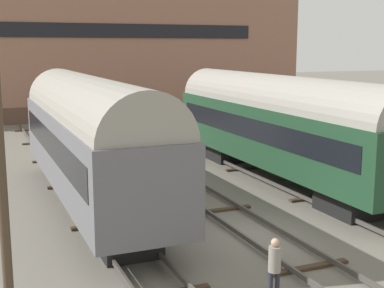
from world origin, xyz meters
TOP-DOWN VIEW (x-y plane):
  - ground_plane at (0.00, 0.00)m, footprint 200.00×200.00m
  - track_left at (-4.51, 0.00)m, footprint 2.60×60.00m
  - track_middle at (0.00, 0.00)m, footprint 2.60×60.00m
  - track_right at (4.51, 0.00)m, footprint 2.60×60.00m
  - train_car_grey at (-4.51, 5.52)m, footprint 3.14×15.42m
  - train_car_green at (4.51, 6.25)m, footprint 3.02×16.68m
  - station_platform at (7.22, 3.06)m, footprint 2.77×11.42m
  - bench at (7.17, 3.32)m, footprint 1.40×0.40m
  - person_worker at (-2.00, -4.30)m, footprint 0.32×0.32m
  - warehouse_building at (3.20, 36.54)m, footprint 37.07×11.56m

SIDE VIEW (x-z plane):
  - ground_plane at x=0.00m, z-range 0.00..0.00m
  - track_left at x=-4.51m, z-range 0.01..0.27m
  - track_middle at x=0.00m, z-range 0.01..0.27m
  - track_right at x=4.51m, z-range 0.01..0.27m
  - station_platform at x=7.22m, z-range 0.45..1.53m
  - person_worker at x=-2.00m, z-range 0.17..1.83m
  - bench at x=7.17m, z-range 1.11..2.02m
  - train_car_green at x=4.51m, z-range 0.34..5.42m
  - train_car_grey at x=-4.51m, z-range 0.34..5.60m
  - warehouse_building at x=3.20m, z-range 0.00..14.03m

